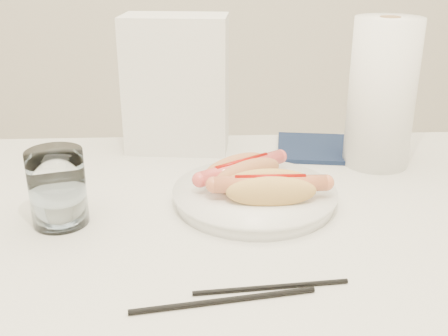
{
  "coord_description": "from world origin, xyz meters",
  "views": [
    {
      "loc": [
        -0.04,
        -0.73,
        1.14
      ],
      "look_at": [
        -0.0,
        0.05,
        0.82
      ],
      "focal_mm": 44.16,
      "sensor_mm": 36.0,
      "label": 1
    }
  ],
  "objects_px": {
    "water_glass": "(58,188)",
    "napkin_box": "(177,84)",
    "plate": "(255,197)",
    "paper_towel_roll": "(382,94)",
    "hotdog_right": "(270,188)",
    "table": "(226,257)",
    "hotdog_left": "(242,172)"
  },
  "relations": [
    {
      "from": "hotdog_left",
      "to": "water_glass",
      "type": "distance_m",
      "value": 0.29
    },
    {
      "from": "water_glass",
      "to": "hotdog_right",
      "type": "bearing_deg",
      "value": 2.66
    },
    {
      "from": "hotdog_right",
      "to": "paper_towel_roll",
      "type": "relative_size",
      "value": 0.63
    },
    {
      "from": "paper_towel_roll",
      "to": "table",
      "type": "bearing_deg",
      "value": -142.39
    },
    {
      "from": "hotdog_right",
      "to": "napkin_box",
      "type": "xyz_separation_m",
      "value": [
        -0.15,
        0.3,
        0.09
      ]
    },
    {
      "from": "plate",
      "to": "table",
      "type": "bearing_deg",
      "value": -126.89
    },
    {
      "from": "hotdog_right",
      "to": "water_glass",
      "type": "height_order",
      "value": "water_glass"
    },
    {
      "from": "hotdog_right",
      "to": "paper_towel_roll",
      "type": "bearing_deg",
      "value": 41.6
    },
    {
      "from": "plate",
      "to": "hotdog_left",
      "type": "relative_size",
      "value": 1.67
    },
    {
      "from": "hotdog_right",
      "to": "paper_towel_roll",
      "type": "height_order",
      "value": "paper_towel_roll"
    },
    {
      "from": "plate",
      "to": "hotdog_right",
      "type": "bearing_deg",
      "value": -62.93
    },
    {
      "from": "hotdog_left",
      "to": "napkin_box",
      "type": "height_order",
      "value": "napkin_box"
    },
    {
      "from": "water_glass",
      "to": "napkin_box",
      "type": "bearing_deg",
      "value": 62.2
    },
    {
      "from": "water_glass",
      "to": "napkin_box",
      "type": "xyz_separation_m",
      "value": [
        0.17,
        0.32,
        0.07
      ]
    },
    {
      "from": "plate",
      "to": "paper_towel_roll",
      "type": "relative_size",
      "value": 0.94
    },
    {
      "from": "hotdog_right",
      "to": "water_glass",
      "type": "xyz_separation_m",
      "value": [
        -0.31,
        -0.01,
        0.01
      ]
    },
    {
      "from": "plate",
      "to": "water_glass",
      "type": "bearing_deg",
      "value": -170.03
    },
    {
      "from": "table",
      "to": "hotdog_left",
      "type": "height_order",
      "value": "hotdog_left"
    },
    {
      "from": "plate",
      "to": "water_glass",
      "type": "xyz_separation_m",
      "value": [
        -0.29,
        -0.05,
        0.05
      ]
    },
    {
      "from": "napkin_box",
      "to": "paper_towel_roll",
      "type": "relative_size",
      "value": 0.98
    },
    {
      "from": "plate",
      "to": "paper_towel_roll",
      "type": "bearing_deg",
      "value": 33.32
    },
    {
      "from": "water_glass",
      "to": "paper_towel_roll",
      "type": "relative_size",
      "value": 0.42
    },
    {
      "from": "water_glass",
      "to": "hotdog_left",
      "type": "bearing_deg",
      "value": 16.75
    },
    {
      "from": "water_glass",
      "to": "napkin_box",
      "type": "height_order",
      "value": "napkin_box"
    },
    {
      "from": "napkin_box",
      "to": "water_glass",
      "type": "bearing_deg",
      "value": -111.1
    },
    {
      "from": "plate",
      "to": "hotdog_left",
      "type": "distance_m",
      "value": 0.05
    },
    {
      "from": "table",
      "to": "napkin_box",
      "type": "height_order",
      "value": "napkin_box"
    },
    {
      "from": "hotdog_right",
      "to": "napkin_box",
      "type": "bearing_deg",
      "value": 116.43
    },
    {
      "from": "table",
      "to": "hotdog_left",
      "type": "xyz_separation_m",
      "value": [
        0.03,
        0.1,
        0.1
      ]
    },
    {
      "from": "table",
      "to": "water_glass",
      "type": "bearing_deg",
      "value": 176.81
    },
    {
      "from": "plate",
      "to": "napkin_box",
      "type": "xyz_separation_m",
      "value": [
        -0.13,
        0.26,
        0.12
      ]
    },
    {
      "from": "water_glass",
      "to": "paper_towel_roll",
      "type": "xyz_separation_m",
      "value": [
        0.54,
        0.21,
        0.08
      ]
    }
  ]
}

